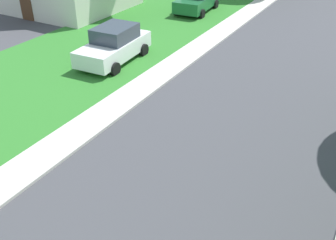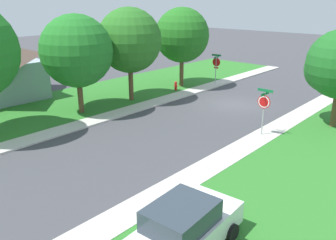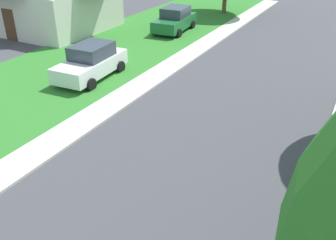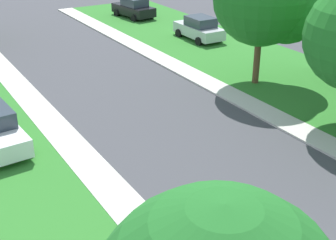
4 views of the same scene
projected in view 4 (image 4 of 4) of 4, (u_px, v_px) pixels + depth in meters
The scene contains 7 objects.
sidewalk_east at pixel (265, 112), 23.29m from camera, with size 1.40×56.00×0.10m, color beige.
lawn_east at pixel (332, 94), 25.50m from camera, with size 8.00×56.00×0.08m, color #2D7528.
sidewalk_west at pixel (86, 162), 18.87m from camera, with size 1.40×56.00×0.10m, color beige.
stop_sign_far_corner at pixel (196, 222), 12.40m from camera, with size 0.92×0.92×2.77m.
car_silver_near_corner at pixel (199, 28), 34.94m from camera, with size 2.05×4.31×1.76m.
car_black_behind_trees at pixel (134, 8), 41.49m from camera, with size 2.45×4.50×1.76m.
tree_sidewalk_near at pixel (269, 0), 24.98m from camera, with size 5.61×5.22×7.49m.
Camera 4 is at (-10.42, -3.70, 9.55)m, focal length 50.84 mm.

